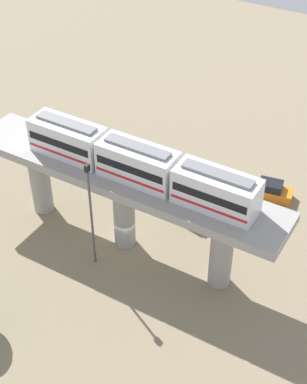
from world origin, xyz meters
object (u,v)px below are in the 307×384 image
at_px(parked_car_yellow, 145,169).
at_px(parked_car_orange, 271,191).
at_px(train, 138,163).
at_px(parked_car_white, 188,212).
at_px(signal_post, 91,212).

relative_size(parked_car_yellow, parked_car_orange, 0.97).
bearing_deg(parked_car_orange, train, 139.96).
height_order(parked_car_white, parked_car_yellow, same).
distance_m(train, parked_car_yellow, 14.02).
distance_m(parked_car_orange, signal_post, 19.69).
bearing_deg(train, parked_car_yellow, 28.34).
bearing_deg(train, signal_post, 144.18).
xyz_separation_m(train, parked_car_yellow, (9.68, 5.22, -8.70)).
relative_size(train, parked_car_yellow, 4.76).
xyz_separation_m(train, signal_post, (-3.40, 2.45, -3.66)).
relative_size(parked_car_white, parked_car_orange, 1.01).
xyz_separation_m(parked_car_white, parked_car_yellow, (3.86, 7.08, 0.00)).
bearing_deg(parked_car_orange, signal_post, 138.68).
bearing_deg(parked_car_yellow, parked_car_orange, -79.44).
bearing_deg(parked_car_white, signal_post, 166.53).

